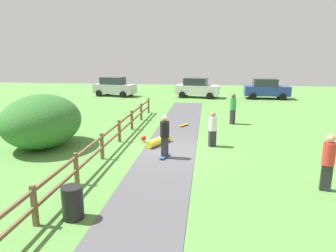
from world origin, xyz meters
name	(u,v)px	position (x,y,z in m)	size (l,w,h in m)	color
ground_plane	(168,152)	(0.00, 0.00, 0.00)	(60.00, 60.00, 0.00)	#568E42
asphalt_path	(168,152)	(0.00, 0.00, 0.01)	(2.40, 28.00, 0.02)	#515156
wooden_fence	(111,135)	(-2.60, 0.00, 0.67)	(0.12, 18.12, 1.10)	brown
bush_large	(42,121)	(-5.92, 0.06, 1.23)	(3.44, 4.12, 2.45)	#33702D
trash_bin	(73,203)	(-1.80, -5.97, 0.45)	(0.56, 0.56, 0.90)	black
skater_riding	(165,134)	(-0.05, -0.83, 1.02)	(0.47, 0.82, 1.80)	#265999
skater_fallen	(157,141)	(-0.66, 1.00, 0.20)	(1.47, 1.59, 0.36)	yellow
skateboard_loose	(184,125)	(0.32, 5.01, 0.09)	(0.57, 0.79, 0.08)	#BF8C19
bystander_red	(328,160)	(5.47, -3.30, 1.03)	(0.46, 0.46, 1.85)	#2D2D33
bystander_green	(233,107)	(3.24, 6.05, 1.05)	(0.53, 0.53, 1.88)	#2D2D33
bystander_white	(213,128)	(1.94, 1.11, 0.90)	(0.51, 0.51, 1.64)	#2D2D33
parked_car_white	(197,88)	(0.64, 17.57, 0.96)	(4.41, 2.49, 1.92)	silver
parked_car_blue	(266,89)	(7.25, 17.57, 0.96)	(4.21, 2.03, 1.92)	#283D99
parked_car_silver	(114,87)	(-7.76, 17.58, 0.96)	(4.46, 2.63, 1.92)	#B7B7BC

